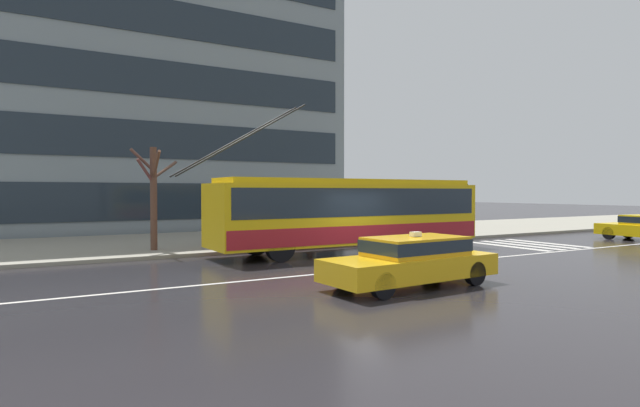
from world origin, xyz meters
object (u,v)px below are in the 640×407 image
object	(u,v)px
taxi_oncoming_near	(412,259)
pedestrian_at_shelter	(363,206)
pedestrian_waiting_by_pole	(308,206)
bus_shelter	(273,199)
pedestrian_approaching_curb	(247,208)
pedestrian_walking_past	(382,204)
street_tree_bare	(154,192)
trolleybus	(351,212)

from	to	relation	value
taxi_oncoming_near	pedestrian_at_shelter	xyz separation A→B (m)	(6.18, 11.12, 0.97)
pedestrian_waiting_by_pole	bus_shelter	bearing A→B (deg)	-168.79
taxi_oncoming_near	pedestrian_approaching_curb	bearing A→B (deg)	92.85
pedestrian_walking_past	pedestrian_waiting_by_pole	size ratio (longest dim) A/B	1.00
pedestrian_waiting_by_pole	taxi_oncoming_near	bearing A→B (deg)	-104.80
bus_shelter	street_tree_bare	world-z (taller)	street_tree_bare
pedestrian_at_shelter	street_tree_bare	distance (m)	10.56
pedestrian_waiting_by_pole	street_tree_bare	distance (m)	7.29
street_tree_bare	bus_shelter	bearing A→B (deg)	3.61
trolleybus	bus_shelter	bearing A→B (deg)	114.29
pedestrian_waiting_by_pole	street_tree_bare	size ratio (longest dim) A/B	0.50
taxi_oncoming_near	pedestrian_at_shelter	distance (m)	12.76
trolleybus	pedestrian_at_shelter	xyz separation A→B (m)	(3.55, 4.28, 0.07)
trolleybus	taxi_oncoming_near	bearing A→B (deg)	-111.03
bus_shelter	pedestrian_walking_past	world-z (taller)	bus_shelter
trolleybus	taxi_oncoming_near	world-z (taller)	trolleybus
pedestrian_at_shelter	trolleybus	bearing A→B (deg)	-129.67
bus_shelter	pedestrian_approaching_curb	size ratio (longest dim) A/B	1.79
trolleybus	pedestrian_at_shelter	distance (m)	5.56
pedestrian_waiting_by_pole	street_tree_bare	world-z (taller)	street_tree_bare
trolleybus	pedestrian_approaching_curb	distance (m)	4.58
bus_shelter	pedestrian_walking_past	bearing A→B (deg)	1.67
trolleybus	pedestrian_waiting_by_pole	xyz separation A→B (m)	(0.27, 4.15, 0.14)
pedestrian_waiting_by_pole	pedestrian_at_shelter	bearing A→B (deg)	2.34
pedestrian_walking_past	pedestrian_waiting_by_pole	world-z (taller)	pedestrian_waiting_by_pole
pedestrian_approaching_curb	pedestrian_walking_past	size ratio (longest dim) A/B	1.03
trolleybus	bus_shelter	world-z (taller)	trolleybus
taxi_oncoming_near	street_tree_bare	world-z (taller)	street_tree_bare
pedestrian_approaching_curb	street_tree_bare	xyz separation A→B (m)	(-3.81, 0.09, 0.69)
taxi_oncoming_near	bus_shelter	xyz separation A→B (m)	(0.93, 10.59, 1.39)
taxi_oncoming_near	pedestrian_at_shelter	bearing A→B (deg)	60.94
pedestrian_approaching_curb	pedestrian_waiting_by_pole	bearing A→B (deg)	13.38
taxi_oncoming_near	street_tree_bare	distance (m)	11.26
bus_shelter	street_tree_bare	distance (m)	5.27
taxi_oncoming_near	street_tree_bare	bearing A→B (deg)	112.83
pedestrian_waiting_by_pole	pedestrian_walking_past	bearing A→B (deg)	-2.90
pedestrian_walking_past	street_tree_bare	distance (m)	11.43
bus_shelter	street_tree_bare	bearing A→B (deg)	-176.39
pedestrian_at_shelter	street_tree_bare	bearing A→B (deg)	-175.34
trolleybus	bus_shelter	xyz separation A→B (m)	(-1.70, 3.76, 0.49)
bus_shelter	pedestrian_approaching_curb	world-z (taller)	bus_shelter
pedestrian_walking_past	trolleybus	bearing A→B (deg)	-138.50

